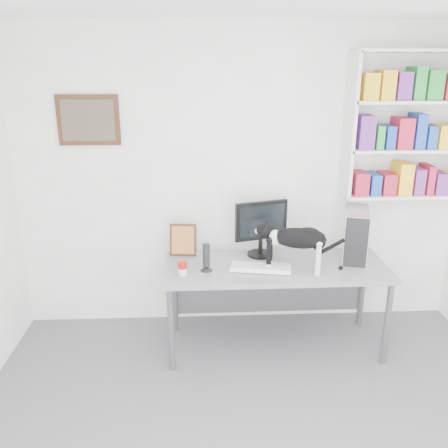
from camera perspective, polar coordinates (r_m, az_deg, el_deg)
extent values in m
cube|color=white|center=(4.26, 2.09, 5.14)|extent=(4.00, 0.01, 2.70)
cube|color=silver|center=(4.38, 21.27, 10.93)|extent=(1.03, 0.28, 1.24)
cube|color=#432215|center=(4.24, -16.00, 11.93)|extent=(0.52, 0.04, 0.42)
cube|color=gray|center=(4.13, 6.10, -9.80)|extent=(1.84, 0.72, 0.76)
cube|color=black|center=(4.07, 4.45, -0.50)|extent=(0.51, 0.35, 0.50)
cube|color=white|center=(3.86, 4.46, -5.24)|extent=(0.51, 0.27, 0.04)
cube|color=silver|center=(4.16, 15.53, -1.20)|extent=(0.30, 0.47, 0.43)
cylinder|color=black|center=(3.80, -2.16, -3.96)|extent=(0.11, 0.11, 0.24)
cube|color=#432215|center=(4.12, -4.94, -1.83)|extent=(0.24, 0.12, 0.29)
cylinder|color=#9F140D|center=(3.76, -5.02, -5.35)|extent=(0.07, 0.07, 0.11)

